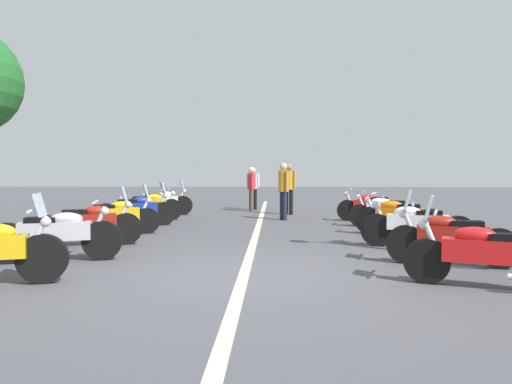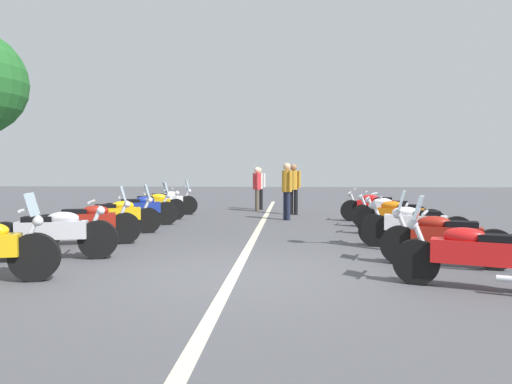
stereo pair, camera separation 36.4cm
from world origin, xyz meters
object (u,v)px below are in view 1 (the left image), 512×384
Objects in this scene: bystander_2 at (252,185)px; motorcycle_left_row_4 at (137,209)px; motorcycle_right_row_0 at (487,253)px; traffic_cone_0 at (98,215)px; motorcycle_left_row_2 at (89,223)px; motorcycle_left_row_3 at (115,216)px; motorcycle_right_row_5 at (371,206)px; bystander_4 at (289,185)px; motorcycle_right_row_1 at (450,237)px; motorcycle_right_row_4 at (386,211)px; motorcycle_left_row_6 at (161,202)px; motorcycle_right_row_3 at (398,216)px; motorcycle_left_row_1 at (56,234)px; bystander_3 at (283,186)px; motorcycle_right_row_2 at (416,224)px; motorcycle_left_row_5 at (149,205)px; bystander_1 at (253,185)px.

motorcycle_left_row_4 is at bearing -127.64° from bystander_2.
traffic_cone_0 is at bearing -21.18° from motorcycle_right_row_0.
motorcycle_left_row_3 is at bearing 70.83° from motorcycle_left_row_2.
bystander_4 reaches higher than motorcycle_right_row_5.
motorcycle_right_row_1 is 0.98× the size of motorcycle_right_row_4.
motorcycle_left_row_6 is 1.05× the size of motorcycle_right_row_4.
motorcycle_right_row_1 is at bearing -71.89° from motorcycle_right_row_0.
motorcycle_left_row_6 is at bearing -13.53° from motorcycle_right_row_3.
bystander_4 reaches higher than bystander_2.
motorcycle_right_row_4 reaches higher than traffic_cone_0.
bystander_3 is at bearing 45.45° from motorcycle_left_row_1.
motorcycle_right_row_1 is at bearing -70.84° from motorcycle_left_row_6.
motorcycle_right_row_0 is at bearing 109.48° from motorcycle_right_row_3.
motorcycle_right_row_3 is at bearing -79.40° from motorcycle_right_row_2.
bystander_4 reaches higher than motorcycle_left_row_1.
motorcycle_left_row_3 is 5.50m from bystander_3.
motorcycle_left_row_4 is 3.23m from motorcycle_left_row_6.
motorcycle_left_row_3 reaches higher than traffic_cone_0.
bystander_3 is (1.56, -5.31, 0.76)m from traffic_cone_0.
motorcycle_left_row_3 is 7.51m from motorcycle_right_row_5.
traffic_cone_0 is at bearing 89.27° from motorcycle_left_row_1.
motorcycle_right_row_4 is (5.14, -6.69, -0.02)m from motorcycle_left_row_1.
motorcycle_right_row_5 is (-0.05, -6.85, -0.00)m from motorcycle_left_row_5.
motorcycle_left_row_3 is 1.00× the size of motorcycle_left_row_5.
motorcycle_left_row_6 reaches higher than motorcycle_left_row_5.
motorcycle_right_row_1 is 11.61m from bystander_1.
motorcycle_right_row_0 is at bearing 35.90° from bystander_4.
motorcycle_right_row_3 is 0.97× the size of motorcycle_right_row_4.
motorcycle_right_row_1 reaches higher than motorcycle_right_row_4.
bystander_1 reaches higher than motorcycle_right_row_4.
bystander_4 reaches higher than motorcycle_left_row_2.
motorcycle_right_row_5 is 3.41× the size of traffic_cone_0.
motorcycle_left_row_5 is 4.63m from bystander_2.
bystander_1 is at bearing 78.13° from bystander_3.
motorcycle_left_row_4 is 6.84m from motorcycle_right_row_4.
motorcycle_left_row_6 is 4.42m from bystander_3.
bystander_3 is at bearing 18.09° from motorcycle_left_row_3.
bystander_2 reaches higher than motorcycle_left_row_5.
bystander_2 is (4.73, -4.15, 0.70)m from traffic_cone_0.
bystander_3 is at bearing -151.84° from bystander_1.
motorcycle_right_row_1 is 1.18× the size of bystander_1.
motorcycle_right_row_5 is (-1.66, -6.85, -0.02)m from motorcycle_left_row_6.
motorcycle_left_row_3 reaches higher than motorcycle_right_row_5.
motorcycle_right_row_4 is (1.84, -6.84, -0.02)m from motorcycle_left_row_3.
motorcycle_left_row_5 is 1.04× the size of motorcycle_right_row_3.
traffic_cone_0 is (1.92, 7.95, -0.17)m from motorcycle_right_row_3.
motorcycle_left_row_4 is 1.29m from traffic_cone_0.
motorcycle_right_row_1 is at bearing 100.38° from motorcycle_right_row_5.
motorcycle_right_row_4 is 0.97× the size of motorcycle_right_row_5.
motorcycle_left_row_3 reaches higher than motorcycle_right_row_3.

